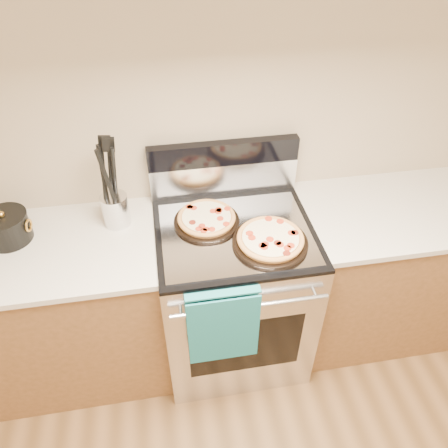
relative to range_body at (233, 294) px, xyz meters
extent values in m
plane|color=tan|center=(0.00, 0.35, 0.90)|extent=(4.00, 0.00, 4.00)
cube|color=#B7B7BC|center=(0.00, 0.00, 0.00)|extent=(0.76, 0.68, 0.90)
cube|color=black|center=(0.00, -0.34, 0.00)|extent=(0.56, 0.01, 0.40)
cube|color=black|center=(0.00, 0.00, 0.46)|extent=(0.76, 0.68, 0.02)
cube|color=silver|center=(0.00, 0.31, 0.56)|extent=(0.76, 0.06, 0.18)
cube|color=black|center=(0.00, 0.31, 0.71)|extent=(0.76, 0.06, 0.12)
cylinder|color=silver|center=(0.00, -0.38, 0.35)|extent=(0.70, 0.03, 0.03)
cube|color=gray|center=(0.00, -0.03, 0.47)|extent=(0.70, 0.55, 0.01)
cube|color=brown|center=(-0.88, 0.03, -0.01)|extent=(1.00, 0.62, 0.88)
cube|color=beige|center=(-0.88, 0.03, 0.45)|extent=(1.02, 0.64, 0.03)
cube|color=brown|center=(0.88, 0.03, -0.01)|extent=(1.00, 0.62, 0.88)
cube|color=beige|center=(0.88, 0.03, 0.45)|extent=(1.02, 0.64, 0.03)
cylinder|color=silver|center=(-0.55, 0.16, 0.54)|extent=(0.14, 0.14, 0.16)
cylinder|color=black|center=(-1.05, 0.13, 0.52)|extent=(0.24, 0.24, 0.13)
camera|label=1|loc=(-0.32, -1.55, 1.84)|focal=35.00mm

